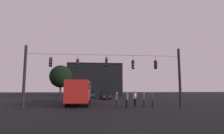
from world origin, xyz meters
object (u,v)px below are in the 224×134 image
city_bus (80,90)px  pedestrian_crossing_center (117,99)px  car_near_right (105,95)px  tree_left_silhouette (61,76)px  pedestrian_near_bus (135,98)px  pedestrian_crossing_left (127,98)px  pedestrian_crossing_right (144,99)px  car_far_left (91,94)px  pedestrian_trailing (153,98)px

city_bus → pedestrian_crossing_center: (4.29, -5.24, -0.91)m
car_near_right → tree_left_silhouette: tree_left_silhouette is taller
city_bus → pedestrian_near_bus: 7.57m
pedestrian_crossing_left → pedestrian_crossing_center: pedestrian_crossing_left is taller
pedestrian_crossing_center → pedestrian_near_bus: bearing=37.0°
pedestrian_near_bus → tree_left_silhouette: (-12.12, 19.19, 3.75)m
pedestrian_crossing_center → tree_left_silhouette: (-9.72, 21.00, 3.77)m
car_near_right → tree_left_silhouette: size_ratio=0.62×
car_near_right → pedestrian_crossing_right: (3.55, -14.81, 0.09)m
pedestrian_crossing_left → pedestrian_crossing_right: pedestrian_crossing_left is taller
car_near_right → car_far_left: bearing=110.1°
pedestrian_trailing → car_near_right: bearing=104.1°
car_near_right → pedestrian_trailing: 16.87m
pedestrian_crossing_left → city_bus: bearing=133.8°
pedestrian_crossing_right → pedestrian_near_bus: pedestrian_near_bus is taller
pedestrian_crossing_left → car_far_left: bearing=99.6°
car_near_right → pedestrian_crossing_left: 16.45m
pedestrian_crossing_left → tree_left_silhouette: size_ratio=0.25×
pedestrian_crossing_left → pedestrian_crossing_right: (2.33, 1.59, -0.13)m
pedestrian_crossing_right → city_bus: bearing=152.7°
city_bus → pedestrian_near_bus: (6.69, -3.42, -0.89)m
car_far_left → pedestrian_near_bus: 22.82m
city_bus → car_far_left: bearing=86.3°
pedestrian_near_bus → pedestrian_trailing: (1.51, -2.08, 0.01)m
car_far_left → pedestrian_crossing_center: (3.07, -23.97, 0.16)m
pedestrian_near_bus → pedestrian_crossing_right: bearing=-29.0°
car_near_right → tree_left_silhouette: (-9.53, 4.91, 3.93)m
car_far_left → pedestrian_crossing_left: pedestrian_crossing_left is taller
pedestrian_crossing_center → pedestrian_trailing: size_ratio=0.97×
city_bus → pedestrian_crossing_center: bearing=-50.7°
pedestrian_crossing_left → pedestrian_trailing: 2.88m
pedestrian_crossing_left → pedestrian_crossing_center: (-1.03, 0.31, -0.05)m
pedestrian_crossing_center → pedestrian_trailing: pedestrian_trailing is taller
pedestrian_crossing_left → pedestrian_near_bus: pedestrian_crossing_left is taller
city_bus → pedestrian_trailing: size_ratio=6.33×
pedestrian_crossing_left → tree_left_silhouette: bearing=116.8°
car_far_left → pedestrian_trailing: size_ratio=2.50×
car_near_right → car_far_left: size_ratio=1.02×
car_near_right → pedestrian_crossing_center: size_ratio=2.63×
pedestrian_trailing → tree_left_silhouette: 25.54m
pedestrian_crossing_right → pedestrian_trailing: bearing=-70.5°
pedestrian_crossing_left → pedestrian_crossing_right: bearing=34.4°
car_near_right → tree_left_silhouette: 11.42m
pedestrian_crossing_left → pedestrian_trailing: (2.88, 0.04, -0.02)m
car_far_left → pedestrian_crossing_right: 23.58m
city_bus → tree_left_silhouette: size_ratio=1.53×
city_bus → pedestrian_crossing_left: (5.32, -5.55, -0.85)m
car_near_right → pedestrian_crossing_right: 15.23m
pedestrian_crossing_center → pedestrian_near_bus: pedestrian_near_bus is taller
city_bus → pedestrian_crossing_right: size_ratio=7.00×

